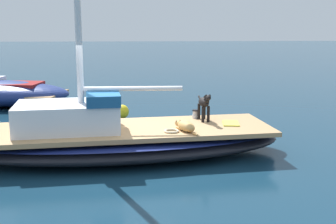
{
  "coord_description": "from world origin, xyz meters",
  "views": [
    {
      "loc": [
        -9.71,
        -0.48,
        2.99
      ],
      "look_at": [
        0.0,
        -1.0,
        1.01
      ],
      "focal_mm": 47.67,
      "sensor_mm": 36.0,
      "label": 1
    }
  ],
  "objects_px": {
    "dog_black": "(204,103)",
    "mooring_buoy": "(122,112)",
    "sailboat_main": "(124,142)",
    "deck_towel": "(231,123)",
    "deck_winch": "(195,114)",
    "coiled_rope": "(172,131)",
    "dog_tan": "(185,126)"
  },
  "relations": [
    {
      "from": "dog_black",
      "to": "deck_towel",
      "type": "bearing_deg",
      "value": -121.88
    },
    {
      "from": "coiled_rope",
      "to": "deck_towel",
      "type": "xyz_separation_m",
      "value": [
        0.7,
        -1.42,
        -0.01
      ]
    },
    {
      "from": "deck_winch",
      "to": "dog_tan",
      "type": "bearing_deg",
      "value": 164.19
    },
    {
      "from": "sailboat_main",
      "to": "deck_towel",
      "type": "distance_m",
      "value": 2.51
    },
    {
      "from": "sailboat_main",
      "to": "dog_black",
      "type": "height_order",
      "value": "dog_black"
    },
    {
      "from": "dog_black",
      "to": "deck_winch",
      "type": "height_order",
      "value": "dog_black"
    },
    {
      "from": "dog_black",
      "to": "deck_winch",
      "type": "relative_size",
      "value": 4.47
    },
    {
      "from": "dog_black",
      "to": "deck_winch",
      "type": "xyz_separation_m",
      "value": [
        0.31,
        0.17,
        -0.32
      ]
    },
    {
      "from": "deck_towel",
      "to": "deck_winch",
      "type": "bearing_deg",
      "value": 48.07
    },
    {
      "from": "sailboat_main",
      "to": "mooring_buoy",
      "type": "height_order",
      "value": "sailboat_main"
    },
    {
      "from": "sailboat_main",
      "to": "dog_tan",
      "type": "distance_m",
      "value": 1.47
    },
    {
      "from": "coiled_rope",
      "to": "mooring_buoy",
      "type": "relative_size",
      "value": 0.74
    },
    {
      "from": "deck_towel",
      "to": "mooring_buoy",
      "type": "xyz_separation_m",
      "value": [
        3.76,
        2.7,
        -0.46
      ]
    },
    {
      "from": "dog_black",
      "to": "coiled_rope",
      "type": "distance_m",
      "value": 1.41
    },
    {
      "from": "coiled_rope",
      "to": "mooring_buoy",
      "type": "bearing_deg",
      "value": 16.06
    },
    {
      "from": "sailboat_main",
      "to": "dog_black",
      "type": "bearing_deg",
      "value": -71.97
    },
    {
      "from": "sailboat_main",
      "to": "mooring_buoy",
      "type": "relative_size",
      "value": 17.01
    },
    {
      "from": "sailboat_main",
      "to": "dog_black",
      "type": "xyz_separation_m",
      "value": [
        0.62,
        -1.89,
        0.75
      ]
    },
    {
      "from": "dog_black",
      "to": "mooring_buoy",
      "type": "xyz_separation_m",
      "value": [
        3.4,
        2.12,
        -0.86
      ]
    },
    {
      "from": "mooring_buoy",
      "to": "dog_black",
      "type": "bearing_deg",
      "value": -148.03
    },
    {
      "from": "dog_black",
      "to": "dog_tan",
      "type": "height_order",
      "value": "dog_black"
    },
    {
      "from": "coiled_rope",
      "to": "deck_towel",
      "type": "height_order",
      "value": "coiled_rope"
    },
    {
      "from": "dog_tan",
      "to": "deck_towel",
      "type": "bearing_deg",
      "value": -60.87
    },
    {
      "from": "dog_tan",
      "to": "sailboat_main",
      "type": "bearing_deg",
      "value": 75.03
    },
    {
      "from": "mooring_buoy",
      "to": "coiled_rope",
      "type": "bearing_deg",
      "value": -163.94
    },
    {
      "from": "deck_winch",
      "to": "deck_towel",
      "type": "relative_size",
      "value": 0.38
    },
    {
      "from": "dog_black",
      "to": "dog_tan",
      "type": "relative_size",
      "value": 1.04
    },
    {
      "from": "dog_black",
      "to": "coiled_rope",
      "type": "height_order",
      "value": "dog_black"
    },
    {
      "from": "deck_winch",
      "to": "sailboat_main",
      "type": "bearing_deg",
      "value": 118.35
    },
    {
      "from": "coiled_rope",
      "to": "dog_black",
      "type": "bearing_deg",
      "value": -38.47
    },
    {
      "from": "sailboat_main",
      "to": "deck_winch",
      "type": "bearing_deg",
      "value": -61.65
    },
    {
      "from": "deck_towel",
      "to": "mooring_buoy",
      "type": "relative_size",
      "value": 1.27
    }
  ]
}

